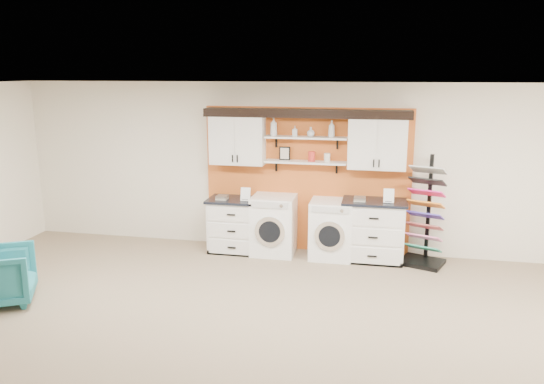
% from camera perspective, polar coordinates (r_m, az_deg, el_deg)
% --- Properties ---
extents(floor, '(10.00, 10.00, 0.00)m').
position_cam_1_polar(floor, '(5.60, -2.37, -19.16)').
color(floor, gray).
rests_on(floor, ground).
extents(ceiling, '(10.00, 10.00, 0.00)m').
position_cam_1_polar(ceiling, '(4.75, -2.69, 10.82)').
color(ceiling, white).
rests_on(ceiling, wall_back).
extents(wall_back, '(10.00, 0.00, 10.00)m').
position_cam_1_polar(wall_back, '(8.82, 3.78, 2.61)').
color(wall_back, silver).
rests_on(wall_back, floor).
extents(accent_panel, '(3.40, 0.07, 2.40)m').
position_cam_1_polar(accent_panel, '(8.82, 3.73, 1.29)').
color(accent_panel, '#C75D22').
rests_on(accent_panel, wall_back).
extents(upper_cabinet_left, '(0.90, 0.35, 0.84)m').
position_cam_1_polar(upper_cabinet_left, '(8.77, -3.73, 5.73)').
color(upper_cabinet_left, white).
rests_on(upper_cabinet_left, wall_back).
extents(upper_cabinet_right, '(0.90, 0.35, 0.84)m').
position_cam_1_polar(upper_cabinet_right, '(8.47, 11.26, 5.25)').
color(upper_cabinet_right, white).
rests_on(upper_cabinet_right, wall_back).
extents(shelf_lower, '(1.32, 0.28, 0.03)m').
position_cam_1_polar(shelf_lower, '(8.60, 3.61, 3.23)').
color(shelf_lower, white).
rests_on(shelf_lower, wall_back).
extents(shelf_upper, '(1.32, 0.28, 0.03)m').
position_cam_1_polar(shelf_upper, '(8.55, 3.65, 5.88)').
color(shelf_upper, white).
rests_on(shelf_upper, wall_back).
extents(crown_molding, '(3.30, 0.41, 0.13)m').
position_cam_1_polar(crown_molding, '(8.52, 3.70, 8.54)').
color(crown_molding, black).
rests_on(crown_molding, wall_back).
extents(picture_frame, '(0.18, 0.02, 0.22)m').
position_cam_1_polar(picture_frame, '(8.68, 1.37, 4.18)').
color(picture_frame, black).
rests_on(picture_frame, shelf_lower).
extents(canister_red, '(0.11, 0.11, 0.16)m').
position_cam_1_polar(canister_red, '(8.57, 4.28, 3.83)').
color(canister_red, red).
rests_on(canister_red, shelf_lower).
extents(canister_cream, '(0.10, 0.10, 0.14)m').
position_cam_1_polar(canister_cream, '(8.55, 5.95, 3.70)').
color(canister_cream, silver).
rests_on(canister_cream, shelf_lower).
extents(base_cabinet_left, '(0.92, 0.66, 0.90)m').
position_cam_1_polar(base_cabinet_left, '(8.92, -3.85, -3.54)').
color(base_cabinet_left, white).
rests_on(base_cabinet_left, floor).
extents(base_cabinet_right, '(1.01, 0.66, 0.98)m').
position_cam_1_polar(base_cabinet_right, '(8.61, 10.85, -4.08)').
color(base_cabinet_right, white).
rests_on(base_cabinet_right, floor).
extents(washer, '(0.70, 0.71, 0.98)m').
position_cam_1_polar(washer, '(8.76, 0.20, -3.55)').
color(washer, white).
rests_on(washer, floor).
extents(dryer, '(0.68, 0.71, 0.95)m').
position_cam_1_polar(dryer, '(8.64, 6.42, -3.98)').
color(dryer, white).
rests_on(dryer, floor).
extents(sample_rack, '(0.77, 0.71, 1.72)m').
position_cam_1_polar(sample_rack, '(8.61, 16.07, -4.01)').
color(sample_rack, black).
rests_on(sample_rack, floor).
extents(armchair, '(1.07, 1.07, 0.73)m').
position_cam_1_polar(armchair, '(7.82, -27.14, -8.05)').
color(armchair, teal).
rests_on(armchair, floor).
extents(soap_bottle_a, '(0.15, 0.15, 0.29)m').
position_cam_1_polar(soap_bottle_a, '(8.61, 0.18, 7.05)').
color(soap_bottle_a, silver).
rests_on(soap_bottle_a, shelf_upper).
extents(soap_bottle_b, '(0.08, 0.08, 0.17)m').
position_cam_1_polar(soap_bottle_b, '(8.56, 2.48, 6.57)').
color(soap_bottle_b, silver).
rests_on(soap_bottle_b, shelf_upper).
extents(soap_bottle_c, '(0.17, 0.17, 0.15)m').
position_cam_1_polar(soap_bottle_c, '(8.52, 4.19, 6.47)').
color(soap_bottle_c, silver).
rests_on(soap_bottle_c, shelf_upper).
extents(soap_bottle_d, '(0.14, 0.14, 0.27)m').
position_cam_1_polar(soap_bottle_d, '(8.48, 6.43, 6.79)').
color(soap_bottle_d, silver).
rests_on(soap_bottle_d, shelf_upper).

